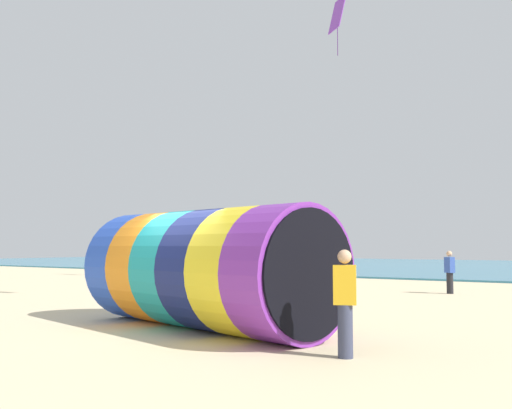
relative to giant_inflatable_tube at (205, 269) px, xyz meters
name	(u,v)px	position (x,y,z in m)	size (l,w,h in m)	color
ground_plane	(184,330)	(-0.25, -0.40, -1.28)	(120.00, 120.00, 0.00)	beige
giant_inflatable_tube	(205,269)	(0.00, 0.00, 0.00)	(6.49, 3.90, 2.55)	blue
kite_handler	(345,302)	(3.81, -1.23, -0.40)	(0.42, 0.34, 1.71)	#383D56
kite_purple_diamond	(337,15)	(-2.56, 12.20, 10.41)	(1.08, 0.96, 2.58)	purple
bystander_near_water	(450,272)	(1.97, 11.99, -0.48)	(0.42, 0.40, 1.58)	black
bystander_mid_beach	(193,265)	(-10.90, 12.73, -0.46)	(0.39, 0.42, 1.61)	#726651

